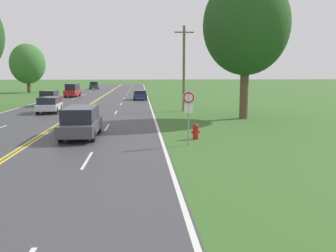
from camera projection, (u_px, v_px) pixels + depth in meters
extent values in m
cube|color=silver|center=(87.00, 160.00, 14.75)|extent=(0.12, 3.00, 0.00)
cube|color=silver|center=(107.00, 127.00, 23.62)|extent=(0.12, 3.00, 0.00)
cube|color=silver|center=(116.00, 112.00, 32.50)|extent=(0.12, 3.00, 0.00)
cube|color=silver|center=(121.00, 104.00, 41.37)|extent=(0.12, 3.00, 0.00)
cube|color=silver|center=(124.00, 99.00, 50.24)|extent=(0.12, 3.00, 0.00)
cube|color=silver|center=(127.00, 95.00, 59.12)|extent=(0.12, 3.00, 0.00)
cube|color=silver|center=(128.00, 92.00, 67.99)|extent=(0.12, 3.00, 0.00)
cube|color=silver|center=(130.00, 90.00, 76.86)|extent=(0.12, 3.00, 0.00)
cube|color=silver|center=(131.00, 88.00, 85.74)|extent=(0.12, 3.00, 0.00)
cube|color=silver|center=(131.00, 87.00, 94.61)|extent=(0.12, 3.00, 0.00)
cube|color=silver|center=(132.00, 85.00, 103.48)|extent=(0.12, 3.00, 0.00)
cube|color=silver|center=(37.00, 113.00, 31.95)|extent=(0.12, 3.00, 0.00)
cube|color=silver|center=(60.00, 104.00, 40.82)|extent=(0.12, 3.00, 0.00)
cube|color=silver|center=(74.00, 99.00, 49.70)|extent=(0.12, 3.00, 0.00)
cube|color=silver|center=(84.00, 95.00, 58.57)|extent=(0.12, 3.00, 0.00)
cube|color=silver|center=(91.00, 92.00, 67.44)|extent=(0.12, 3.00, 0.00)
cube|color=silver|center=(97.00, 90.00, 76.32)|extent=(0.12, 3.00, 0.00)
cube|color=silver|center=(101.00, 88.00, 85.19)|extent=(0.12, 3.00, 0.00)
cube|color=silver|center=(105.00, 87.00, 94.06)|extent=(0.12, 3.00, 0.00)
cube|color=silver|center=(108.00, 85.00, 102.94)|extent=(0.12, 3.00, 0.00)
cylinder|color=red|center=(196.00, 133.00, 19.46)|extent=(0.31, 0.31, 0.64)
sphere|color=red|center=(196.00, 126.00, 19.40)|extent=(0.30, 0.30, 0.30)
cylinder|color=red|center=(199.00, 132.00, 19.46)|extent=(0.08, 0.11, 0.11)
cylinder|color=red|center=(192.00, 132.00, 19.43)|extent=(0.08, 0.11, 0.11)
cylinder|color=gray|center=(188.00, 119.00, 17.57)|extent=(0.07, 0.07, 2.66)
cylinder|color=white|center=(189.00, 97.00, 17.40)|extent=(0.60, 0.02, 0.60)
torus|color=red|center=(189.00, 97.00, 17.38)|extent=(0.55, 0.07, 0.55)
cube|color=white|center=(189.00, 109.00, 17.48)|extent=(0.44, 0.02, 0.44)
cylinder|color=brown|center=(184.00, 69.00, 33.27)|extent=(0.24, 0.24, 7.92)
cube|color=brown|center=(184.00, 32.00, 32.77)|extent=(1.80, 0.12, 0.10)
cylinder|color=brown|center=(244.00, 91.00, 28.02)|extent=(0.66, 0.66, 4.41)
ellipsoid|color=#234C1E|center=(246.00, 25.00, 27.27)|extent=(6.64, 6.64, 7.64)
cylinder|color=brown|center=(29.00, 86.00, 64.95)|extent=(0.62, 0.62, 2.59)
ellipsoid|color=#386B2D|center=(28.00, 64.00, 64.36)|extent=(6.25, 6.25, 7.18)
cylinder|color=black|center=(93.00, 135.00, 18.64)|extent=(0.20, 0.70, 0.70)
cylinder|color=black|center=(61.00, 136.00, 18.51)|extent=(0.20, 0.70, 0.70)
cylinder|color=black|center=(99.00, 127.00, 21.60)|extent=(0.20, 0.70, 0.70)
cylinder|color=black|center=(71.00, 127.00, 21.47)|extent=(0.20, 0.70, 0.70)
cube|color=#47474C|center=(81.00, 126.00, 20.01)|extent=(1.87, 4.84, 0.62)
cube|color=#1E232D|center=(81.00, 114.00, 19.91)|extent=(1.64, 3.39, 0.78)
cylinder|color=black|center=(43.00, 108.00, 33.15)|extent=(0.24, 0.72, 0.71)
cylinder|color=black|center=(60.00, 108.00, 33.35)|extent=(0.24, 0.72, 0.71)
cylinder|color=black|center=(38.00, 110.00, 30.96)|extent=(0.24, 0.72, 0.71)
cylinder|color=black|center=(56.00, 110.00, 31.16)|extent=(0.24, 0.72, 0.71)
cube|color=silver|center=(49.00, 107.00, 32.12)|extent=(1.96, 3.68, 0.53)
cube|color=#1E232D|center=(49.00, 100.00, 32.04)|extent=(1.69, 2.59, 0.60)
cylinder|color=black|center=(46.00, 102.00, 40.81)|extent=(0.21, 0.68, 0.68)
cylinder|color=black|center=(60.00, 102.00, 40.91)|extent=(0.21, 0.68, 0.68)
cylinder|color=black|center=(40.00, 104.00, 38.13)|extent=(0.21, 0.68, 0.68)
cylinder|color=black|center=(54.00, 104.00, 38.24)|extent=(0.21, 0.68, 0.68)
cube|color=maroon|center=(50.00, 100.00, 39.48)|extent=(1.74, 4.39, 0.69)
cube|color=#1E232D|center=(49.00, 94.00, 39.20)|extent=(1.52, 2.42, 0.68)
cylinder|color=black|center=(146.00, 98.00, 47.05)|extent=(0.21, 0.67, 0.67)
cylinder|color=black|center=(134.00, 98.00, 46.90)|extent=(0.21, 0.67, 0.67)
cylinder|color=black|center=(146.00, 97.00, 49.31)|extent=(0.21, 0.67, 0.67)
cylinder|color=black|center=(134.00, 97.00, 49.16)|extent=(0.21, 0.67, 0.67)
cube|color=navy|center=(140.00, 96.00, 48.07)|extent=(1.85, 3.73, 0.53)
cube|color=#1E232D|center=(140.00, 92.00, 48.00)|extent=(1.62, 2.61, 0.45)
cylinder|color=black|center=(70.00, 94.00, 55.51)|extent=(0.22, 0.68, 0.68)
cylinder|color=black|center=(80.00, 94.00, 55.58)|extent=(0.22, 0.68, 0.68)
cylinder|color=black|center=(65.00, 95.00, 52.53)|extent=(0.22, 0.68, 0.68)
cylinder|color=black|center=(76.00, 95.00, 52.61)|extent=(0.22, 0.68, 0.68)
cube|color=#A81E1E|center=(73.00, 92.00, 54.01)|extent=(1.87, 4.91, 0.74)
cube|color=#1E232D|center=(72.00, 87.00, 53.88)|extent=(1.62, 3.44, 0.95)
cylinder|color=black|center=(91.00, 87.00, 80.98)|extent=(0.22, 0.63, 0.63)
cylinder|color=black|center=(98.00, 87.00, 81.15)|extent=(0.22, 0.63, 0.63)
cylinder|color=black|center=(90.00, 88.00, 78.66)|extent=(0.22, 0.63, 0.63)
cylinder|color=black|center=(98.00, 88.00, 78.84)|extent=(0.22, 0.63, 0.63)
cube|color=#1E472D|center=(94.00, 86.00, 79.86)|extent=(1.98, 3.85, 0.67)
cube|color=#1E232D|center=(94.00, 83.00, 79.76)|extent=(1.72, 2.70, 0.72)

